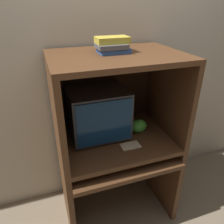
% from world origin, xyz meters
% --- Properties ---
extents(wall_back, '(6.00, 0.06, 2.60)m').
position_xyz_m(wall_back, '(0.00, 0.72, 1.30)').
color(wall_back, '#B2A893').
rests_on(wall_back, ground_plane).
extents(desk_base, '(0.93, 0.70, 0.68)m').
position_xyz_m(desk_base, '(0.00, 0.29, 0.43)').
color(desk_base, '#4C2D19').
rests_on(desk_base, ground_plane).
extents(desk_monitor_shelf, '(0.93, 0.66, 0.10)m').
position_xyz_m(desk_monitor_shelf, '(0.00, 0.33, 0.76)').
color(desk_monitor_shelf, '#4C2D19').
rests_on(desk_monitor_shelf, desk_base).
extents(hutch_upper, '(0.93, 0.66, 0.69)m').
position_xyz_m(hutch_upper, '(0.00, 0.37, 1.23)').
color(hutch_upper, '#4C2D19').
rests_on(hutch_upper, desk_monitor_shelf).
extents(crt_monitor, '(0.46, 0.37, 0.40)m').
position_xyz_m(crt_monitor, '(-0.12, 0.43, 0.99)').
color(crt_monitor, '#333338').
rests_on(crt_monitor, desk_monitor_shelf).
extents(keyboard, '(0.41, 0.14, 0.03)m').
position_xyz_m(keyboard, '(-0.13, 0.18, 0.69)').
color(keyboard, '#2D2D30').
rests_on(keyboard, desk_base).
extents(mouse, '(0.06, 0.04, 0.03)m').
position_xyz_m(mouse, '(0.12, 0.17, 0.69)').
color(mouse, black).
rests_on(mouse, desk_base).
extents(snack_bag, '(0.14, 0.11, 0.12)m').
position_xyz_m(snack_bag, '(0.22, 0.36, 0.84)').
color(snack_bag, green).
rests_on(snack_bag, desk_monitor_shelf).
extents(book_stack, '(0.23, 0.17, 0.11)m').
position_xyz_m(book_stack, '(-0.02, 0.37, 1.52)').
color(book_stack, navy).
rests_on(book_stack, hutch_upper).
extents(paper_card, '(0.15, 0.10, 0.00)m').
position_xyz_m(paper_card, '(0.07, 0.20, 0.78)').
color(paper_card, '#CCB28C').
rests_on(paper_card, desk_monitor_shelf).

